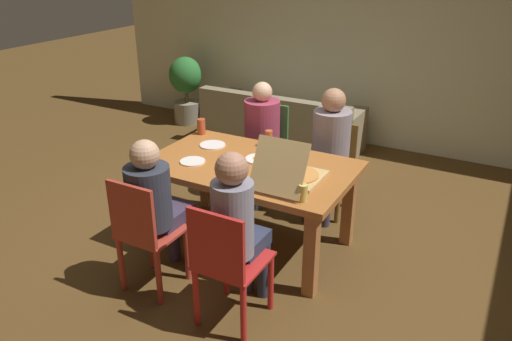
{
  "coord_description": "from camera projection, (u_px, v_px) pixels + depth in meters",
  "views": [
    {
      "loc": [
        1.88,
        -3.34,
        2.42
      ],
      "look_at": [
        0.0,
        0.1,
        0.67
      ],
      "focal_mm": 35.3,
      "sensor_mm": 36.0,
      "label": 1
    }
  ],
  "objects": [
    {
      "name": "drinking_glass_0",
      "position": [
        303.0,
        193.0,
        3.54
      ],
      "size": [
        0.07,
        0.07,
        0.13
      ],
      "primitive_type": "cylinder",
      "color": "#DFC45B",
      "rests_on": "dining_table"
    },
    {
      "name": "pizza_box_0",
      "position": [
        292.0,
        174.0,
        3.86
      ],
      "size": [
        0.41,
        0.6,
        0.39
      ],
      "color": "tan",
      "rests_on": "dining_table"
    },
    {
      "name": "plate_0",
      "position": [
        212.0,
        145.0,
        4.56
      ],
      "size": [
        0.23,
        0.23,
        0.01
      ],
      "color": "white",
      "rests_on": "dining_table"
    },
    {
      "name": "person_2",
      "position": [
        329.0,
        142.0,
        4.71
      ],
      "size": [
        0.36,
        0.52,
        1.25
      ],
      "color": "#373246",
      "rests_on": "ground"
    },
    {
      "name": "person_0",
      "position": [
        155.0,
        200.0,
        3.71
      ],
      "size": [
        0.33,
        0.56,
        1.2
      ],
      "color": "#3A2F47",
      "rests_on": "ground"
    },
    {
      "name": "dining_table",
      "position": [
        250.0,
        176.0,
        4.22
      ],
      "size": [
        1.71,
        1.05,
        0.77
      ],
      "color": "#A5602A",
      "rests_on": "ground"
    },
    {
      "name": "potted_plant",
      "position": [
        186.0,
        86.0,
        7.33
      ],
      "size": [
        0.47,
        0.47,
        0.98
      ],
      "color": "gray",
      "rests_on": "ground"
    },
    {
      "name": "drinking_glass_1",
      "position": [
        269.0,
        138.0,
        4.51
      ],
      "size": [
        0.07,
        0.07,
        0.15
      ],
      "primitive_type": "cylinder",
      "color": "#B2532C",
      "rests_on": "dining_table"
    },
    {
      "name": "chair_0",
      "position": [
        145.0,
        233.0,
        3.68
      ],
      "size": [
        0.42,
        0.41,
        0.94
      ],
      "color": "#AA3628",
      "rests_on": "ground"
    },
    {
      "name": "back_wall",
      "position": [
        365.0,
        35.0,
        6.29
      ],
      "size": [
        7.43,
        0.12,
        2.8
      ],
      "primitive_type": "cube",
      "color": "beige",
      "rests_on": "ground"
    },
    {
      "name": "person_1",
      "position": [
        238.0,
        223.0,
        3.36
      ],
      "size": [
        0.28,
        0.5,
        1.26
      ],
      "color": "#2C334B",
      "rests_on": "ground"
    },
    {
      "name": "couch",
      "position": [
        281.0,
        127.0,
        6.55
      ],
      "size": [
        2.04,
        0.8,
        0.74
      ],
      "color": "gray",
      "rests_on": "ground"
    },
    {
      "name": "ground_plane",
      "position": [
        251.0,
        243.0,
        4.49
      ],
      "size": [
        20.0,
        20.0,
        0.0
      ],
      "primitive_type": "plane",
      "color": "#553A1B"
    },
    {
      "name": "drinking_glass_2",
      "position": [
        201.0,
        127.0,
        4.81
      ],
      "size": [
        0.08,
        0.08,
        0.15
      ],
      "primitive_type": "cylinder",
      "color": "#B64627",
      "rests_on": "dining_table"
    },
    {
      "name": "plate_1",
      "position": [
        193.0,
        161.0,
        4.21
      ],
      "size": [
        0.21,
        0.21,
        0.01
      ],
      "color": "white",
      "rests_on": "dining_table"
    },
    {
      "name": "chair_2",
      "position": [
        332.0,
        165.0,
        4.92
      ],
      "size": [
        0.41,
        0.43,
        0.86
      ],
      "color": "brown",
      "rests_on": "ground"
    },
    {
      "name": "chair_3",
      "position": [
        266.0,
        148.0,
        5.21
      ],
      "size": [
        0.43,
        0.38,
        0.96
      ],
      "color": "#337136",
      "rests_on": "ground"
    },
    {
      "name": "chair_1",
      "position": [
        226.0,
        263.0,
        3.33
      ],
      "size": [
        0.43,
        0.45,
        0.93
      ],
      "color": "red",
      "rests_on": "ground"
    },
    {
      "name": "person_3",
      "position": [
        260.0,
        132.0,
        5.02
      ],
      "size": [
        0.36,
        0.52,
        1.22
      ],
      "color": "#314443",
      "rests_on": "ground"
    },
    {
      "name": "plate_2",
      "position": [
        260.0,
        159.0,
        4.26
      ],
      "size": [
        0.25,
        0.25,
        0.03
      ],
      "color": "white",
      "rests_on": "dining_table"
    }
  ]
}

